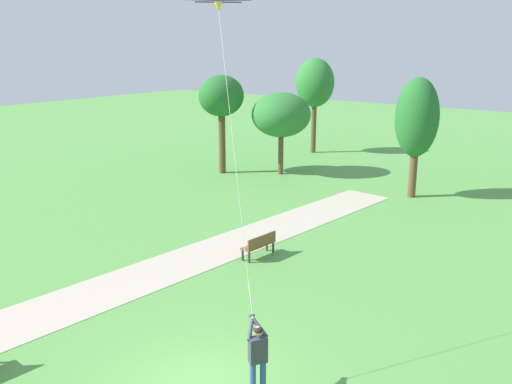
{
  "coord_description": "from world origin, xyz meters",
  "views": [
    {
      "loc": [
        7.81,
        -8.2,
        7.72
      ],
      "look_at": [
        0.6,
        1.28,
        4.52
      ],
      "focal_mm": 39.21,
      "sensor_mm": 36.0,
      "label": 1
    }
  ],
  "objects_px": {
    "tree_treeline_right": "(281,115)",
    "tree_horizon_far": "(315,84)",
    "tree_lakeside_far": "(417,119)",
    "park_bench_far_walkway": "(260,244)",
    "tree_behind_path": "(221,97)",
    "person_kite_flyer": "(258,354)"
  },
  "relations": [
    {
      "from": "park_bench_far_walkway",
      "to": "tree_treeline_right",
      "type": "relative_size",
      "value": 0.31
    },
    {
      "from": "park_bench_far_walkway",
      "to": "tree_horizon_far",
      "type": "distance_m",
      "value": 21.23
    },
    {
      "from": "park_bench_far_walkway",
      "to": "tree_treeline_right",
      "type": "xyz_separation_m",
      "value": [
        -7.12,
        11.61,
        3.05
      ]
    },
    {
      "from": "tree_treeline_right",
      "to": "tree_lakeside_far",
      "type": "bearing_deg",
      "value": -1.15
    },
    {
      "from": "park_bench_far_walkway",
      "to": "tree_lakeside_far",
      "type": "distance_m",
      "value": 12.03
    },
    {
      "from": "tree_behind_path",
      "to": "tree_horizon_far",
      "type": "relative_size",
      "value": 0.88
    },
    {
      "from": "person_kite_flyer",
      "to": "tree_horizon_far",
      "type": "distance_m",
      "value": 29.34
    },
    {
      "from": "person_kite_flyer",
      "to": "tree_treeline_right",
      "type": "height_order",
      "value": "tree_treeline_right"
    },
    {
      "from": "park_bench_far_walkway",
      "to": "tree_horizon_far",
      "type": "bearing_deg",
      "value": 116.13
    },
    {
      "from": "park_bench_far_walkway",
      "to": "tree_lakeside_far",
      "type": "height_order",
      "value": "tree_lakeside_far"
    },
    {
      "from": "tree_treeline_right",
      "to": "tree_horizon_far",
      "type": "distance_m",
      "value": 7.45
    },
    {
      "from": "tree_horizon_far",
      "to": "person_kite_flyer",
      "type": "bearing_deg",
      "value": -60.87
    },
    {
      "from": "person_kite_flyer",
      "to": "tree_behind_path",
      "type": "height_order",
      "value": "tree_behind_path"
    },
    {
      "from": "tree_treeline_right",
      "to": "tree_behind_path",
      "type": "bearing_deg",
      "value": -148.25
    },
    {
      "from": "tree_treeline_right",
      "to": "tree_lakeside_far",
      "type": "height_order",
      "value": "tree_lakeside_far"
    },
    {
      "from": "tree_lakeside_far",
      "to": "tree_horizon_far",
      "type": "relative_size",
      "value": 0.91
    },
    {
      "from": "tree_behind_path",
      "to": "tree_treeline_right",
      "type": "relative_size",
      "value": 1.2
    },
    {
      "from": "tree_treeline_right",
      "to": "tree_lakeside_far",
      "type": "distance_m",
      "value": 8.35
    },
    {
      "from": "park_bench_far_walkway",
      "to": "tree_horizon_far",
      "type": "relative_size",
      "value": 0.23
    },
    {
      "from": "park_bench_far_walkway",
      "to": "tree_behind_path",
      "type": "height_order",
      "value": "tree_behind_path"
    },
    {
      "from": "tree_treeline_right",
      "to": "tree_horizon_far",
      "type": "xyz_separation_m",
      "value": [
        -2.03,
        7.04,
        1.34
      ]
    },
    {
      "from": "tree_lakeside_far",
      "to": "tree_horizon_far",
      "type": "height_order",
      "value": "tree_horizon_far"
    }
  ]
}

